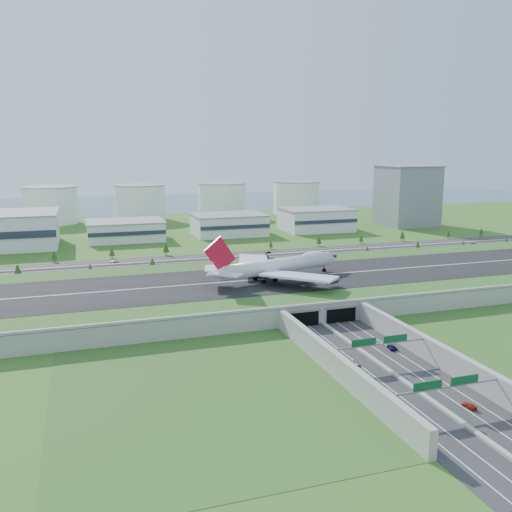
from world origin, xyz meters
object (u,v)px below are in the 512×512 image
object	(u,v)px
car_6	(472,243)
car_3	(469,405)
office_tower	(407,196)
fuel_tank_a	(51,205)
boeing_747	(277,266)
car_0	(356,363)
car_5	(268,252)
car_2	(392,347)
car_1	(389,394)
car_7	(114,261)

from	to	relation	value
car_6	car_3	bearing A→B (deg)	134.84
office_tower	fuel_tank_a	xyz separation A→B (m)	(-320.00, 115.00, -10.00)
fuel_tank_a	boeing_747	distance (m)	333.42
car_0	car_5	distance (m)	197.50
fuel_tank_a	car_0	world-z (taller)	fuel_tank_a
car_2	car_3	bearing A→B (deg)	96.11
car_1	car_2	world-z (taller)	car_1
fuel_tank_a	car_3	xyz separation A→B (m)	(127.88, -440.51, -16.69)
boeing_747	office_tower	bearing A→B (deg)	28.99
fuel_tank_a	boeing_747	xyz separation A→B (m)	(117.81, -311.91, -2.55)
fuel_tank_a	car_3	bearing A→B (deg)	-73.81
fuel_tank_a	car_3	distance (m)	459.00
car_0	car_7	distance (m)	207.06
car_5	fuel_tank_a	bearing A→B (deg)	-145.91
car_3	car_5	bearing A→B (deg)	-102.53
fuel_tank_a	car_6	xyz separation A→B (m)	(309.71, -220.85, -16.64)
office_tower	car_7	world-z (taller)	office_tower
fuel_tank_a	car_7	xyz separation A→B (m)	(45.41, -207.23, -16.57)
car_2	car_0	bearing A→B (deg)	35.95
boeing_747	car_6	bearing A→B (deg)	10.14
boeing_747	car_0	size ratio (longest dim) A/B	18.48
fuel_tank_a	car_1	world-z (taller)	fuel_tank_a
car_1	car_3	world-z (taller)	car_1
car_1	car_6	world-z (taller)	car_1
car_7	car_0	bearing A→B (deg)	11.30
car_3	car_6	distance (m)	285.15
car_3	car_2	bearing A→B (deg)	-102.36
fuel_tank_a	car_3	world-z (taller)	fuel_tank_a
car_5	car_7	size ratio (longest dim) A/B	0.73
car_1	car_5	size ratio (longest dim) A/B	1.21
car_1	car_3	size ratio (longest dim) A/B	1.05
car_0	car_6	size ratio (longest dim) A/B	0.79
car_2	car_3	size ratio (longest dim) A/B	1.13
car_0	car_7	size ratio (longest dim) A/B	0.75
car_1	car_7	world-z (taller)	car_1
boeing_747	car_7	size ratio (longest dim) A/B	13.91
office_tower	fuel_tank_a	world-z (taller)	office_tower
boeing_747	car_0	bearing A→B (deg)	-108.45
fuel_tank_a	car_1	size ratio (longest dim) A/B	9.99
fuel_tank_a	car_2	bearing A→B (deg)	-71.49
car_0	car_6	bearing A→B (deg)	48.36
car_5	car_6	size ratio (longest dim) A/B	0.77
fuel_tank_a	boeing_747	world-z (taller)	fuel_tank_a
car_0	car_5	size ratio (longest dim) A/B	1.02
office_tower	car_6	bearing A→B (deg)	-95.55
car_1	office_tower	bearing A→B (deg)	31.57
car_2	car_6	size ratio (longest dim) A/B	1.01
car_2	car_6	xyz separation A→B (m)	(177.75, 173.30, -0.01)
car_6	car_7	xyz separation A→B (m)	(-264.30, 13.62, 0.07)
car_7	fuel_tank_a	bearing A→B (deg)	-175.31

